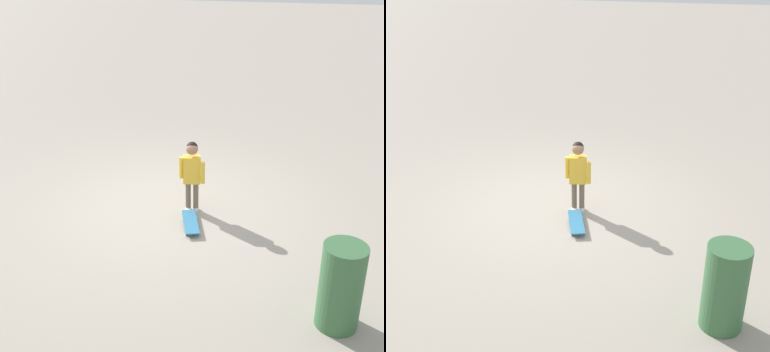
# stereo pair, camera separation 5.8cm
# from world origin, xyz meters

# --- Properties ---
(ground_plane) EXTENTS (50.00, 50.00, 0.00)m
(ground_plane) POSITION_xyz_m (0.00, 0.00, 0.00)
(ground_plane) COLOR #9E9384
(child_person) EXTENTS (0.21, 0.39, 1.06)m
(child_person) POSITION_xyz_m (0.02, 0.39, 0.66)
(child_person) COLOR brown
(child_person) RESTS_ON ground
(skateboard) EXTENTS (0.68, 0.37, 0.07)m
(skateboard) POSITION_xyz_m (0.46, 0.45, 0.06)
(skateboard) COLOR teal
(skateboard) RESTS_ON ground
(trash_bin) EXTENTS (0.44, 0.44, 0.94)m
(trash_bin) POSITION_xyz_m (2.11, 2.31, 0.47)
(trash_bin) COLOR #38663D
(trash_bin) RESTS_ON ground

